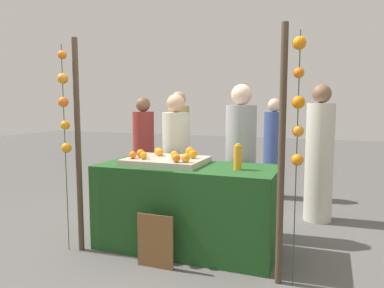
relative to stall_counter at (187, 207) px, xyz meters
The scene contains 25 objects.
ground_plane 0.43m from the stall_counter, ahead, with size 24.00×24.00×0.00m, color #565451.
stall_counter is the anchor object (origin of this frame).
orange_tray 0.52m from the stall_counter, behind, with size 0.79×0.61×0.06m, color #B2AD99.
orange_0 0.76m from the stall_counter, 165.85° to the right, with size 0.07×0.07×0.07m, color orange.
orange_1 0.56m from the stall_counter, 71.60° to the right, with size 0.09×0.09×0.09m, color orange.
orange_2 0.73m from the stall_counter, behind, with size 0.09×0.09×0.09m, color orange.
orange_3 0.69m from the stall_counter, 155.63° to the left, with size 0.08×0.08×0.08m, color orange.
orange_4 0.54m from the stall_counter, 74.75° to the left, with size 0.09×0.09×0.09m, color orange.
orange_5 0.65m from the stall_counter, 160.31° to the left, with size 0.08×0.08×0.08m, color orange.
orange_6 0.56m from the stall_counter, 99.40° to the right, with size 0.08×0.08×0.08m, color orange.
orange_7 0.55m from the stall_counter, 168.80° to the left, with size 0.08×0.08×0.08m, color orange.
orange_8 0.68m from the stall_counter, 162.41° to the right, with size 0.07×0.07×0.07m, color orange.
orange_9 0.60m from the stall_counter, 104.29° to the left, with size 0.09×0.09×0.09m, color orange.
juice_bottle 0.76m from the stall_counter, ahead, with size 0.08×0.08×0.24m.
chalkboard_sign 0.56m from the stall_counter, 100.29° to the right, with size 0.35×0.03×0.50m.
vendor_left 0.79m from the stall_counter, 121.67° to the left, with size 0.32×0.32×1.57m.
vendor_right 0.79m from the stall_counter, 54.40° to the left, with size 0.34×0.34×1.68m.
crowd_person_0 2.45m from the stall_counter, 77.83° to the left, with size 0.31×0.31×1.54m.
crowd_person_1 1.90m from the stall_counter, 49.37° to the left, with size 0.34×0.34×1.70m.
crowd_person_2 2.10m from the stall_counter, 114.84° to the left, with size 0.33×0.33×1.64m.
crowd_person_3 1.92m from the stall_counter, 131.01° to the left, with size 0.31×0.31×1.55m.
canopy_post_left 1.23m from the stall_counter, 156.59° to the right, with size 0.06×0.06×2.10m, color #473828.
canopy_post_right 1.23m from the stall_counter, 23.41° to the right, with size 0.06×0.06×2.10m, color #473828.
garland_strand_left 1.57m from the stall_counter, 156.83° to the right, with size 0.11×0.11×2.03m.
garland_strand_right 1.58m from the stall_counter, 21.36° to the right, with size 0.11×0.11×2.03m.
Camera 1 is at (1.34, -3.42, 1.49)m, focal length 34.83 mm.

